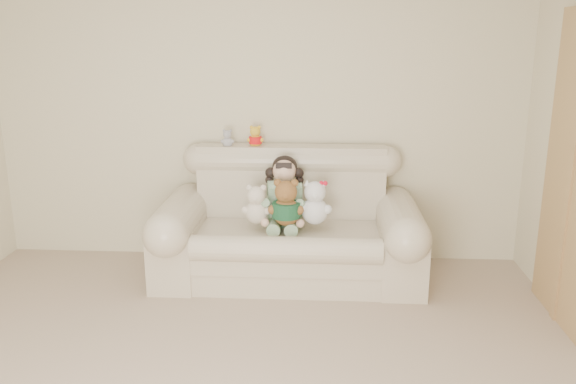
{
  "coord_description": "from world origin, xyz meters",
  "views": [
    {
      "loc": [
        0.56,
        -2.47,
        1.93
      ],
      "look_at": [
        0.3,
        1.9,
        0.75
      ],
      "focal_mm": 36.87,
      "sensor_mm": 36.0,
      "label": 1
    }
  ],
  "objects_px": {
    "sofa": "(289,217)",
    "brown_teddy": "(286,198)",
    "cream_teddy": "(256,201)",
    "white_cat": "(315,198)",
    "seated_child": "(284,191)"
  },
  "relations": [
    {
      "from": "sofa",
      "to": "white_cat",
      "type": "distance_m",
      "value": 0.3
    },
    {
      "from": "white_cat",
      "to": "brown_teddy",
      "type": "bearing_deg",
      "value": -162.22
    },
    {
      "from": "sofa",
      "to": "brown_teddy",
      "type": "xyz_separation_m",
      "value": [
        -0.01,
        -0.15,
        0.2
      ]
    },
    {
      "from": "sofa",
      "to": "white_cat",
      "type": "height_order",
      "value": "sofa"
    },
    {
      "from": "sofa",
      "to": "cream_teddy",
      "type": "distance_m",
      "value": 0.31
    },
    {
      "from": "sofa",
      "to": "seated_child",
      "type": "xyz_separation_m",
      "value": [
        -0.04,
        0.08,
        0.2
      ]
    },
    {
      "from": "sofa",
      "to": "brown_teddy",
      "type": "distance_m",
      "value": 0.25
    },
    {
      "from": "brown_teddy",
      "to": "white_cat",
      "type": "height_order",
      "value": "brown_teddy"
    },
    {
      "from": "brown_teddy",
      "to": "cream_teddy",
      "type": "bearing_deg",
      "value": -172.89
    },
    {
      "from": "brown_teddy",
      "to": "cream_teddy",
      "type": "height_order",
      "value": "brown_teddy"
    },
    {
      "from": "brown_teddy",
      "to": "cream_teddy",
      "type": "relative_size",
      "value": 1.19
    },
    {
      "from": "seated_child",
      "to": "white_cat",
      "type": "bearing_deg",
      "value": -45.08
    },
    {
      "from": "white_cat",
      "to": "sofa",
      "type": "bearing_deg",
      "value": 159.69
    },
    {
      "from": "sofa",
      "to": "white_cat",
      "type": "bearing_deg",
      "value": -25.45
    },
    {
      "from": "brown_teddy",
      "to": "seated_child",
      "type": "bearing_deg",
      "value": 113.3
    }
  ]
}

